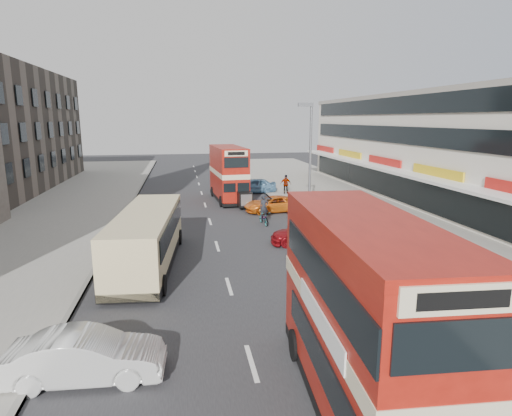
{
  "coord_description": "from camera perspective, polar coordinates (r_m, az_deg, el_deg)",
  "views": [
    {
      "loc": [
        -1.85,
        -9.28,
        7.11
      ],
      "look_at": [
        0.93,
        6.52,
        3.74
      ],
      "focal_mm": 29.89,
      "sensor_mm": 36.0,
      "label": 1
    }
  ],
  "objects": [
    {
      "name": "ground",
      "position": [
        11.83,
        1.15,
        -25.08
      ],
      "size": [
        160.0,
        160.0,
        0.0
      ],
      "primitive_type": "plane",
      "color": "#28282B",
      "rests_on": "ground"
    },
    {
      "name": "road_surface",
      "position": [
        30.18,
        -6.18,
        -1.83
      ],
      "size": [
        12.0,
        90.0,
        0.01
      ],
      "primitive_type": "cube",
      "color": "#28282B",
      "rests_on": "ground"
    },
    {
      "name": "pavement_right",
      "position": [
        33.14,
        14.99,
        -0.81
      ],
      "size": [
        12.0,
        90.0,
        0.15
      ],
      "primitive_type": "cube",
      "color": "gray",
      "rests_on": "ground"
    },
    {
      "name": "pavement_left",
      "position": [
        31.77,
        -28.33,
        -2.38
      ],
      "size": [
        12.0,
        90.0,
        0.15
      ],
      "primitive_type": "cube",
      "color": "gray",
      "rests_on": "ground"
    },
    {
      "name": "kerb_left",
      "position": [
        30.41,
        -17.73,
        -2.09
      ],
      "size": [
        0.2,
        90.0,
        0.16
      ],
      "primitive_type": "cube",
      "color": "gray",
      "rests_on": "ground"
    },
    {
      "name": "kerb_right",
      "position": [
        31.14,
        5.09,
        -1.24
      ],
      "size": [
        0.2,
        90.0,
        0.16
      ],
      "primitive_type": "cube",
      "color": "gray",
      "rests_on": "ground"
    },
    {
      "name": "commercial_row",
      "position": [
        38.2,
        25.06,
        7.13
      ],
      "size": [
        9.9,
        46.2,
        9.3
      ],
      "color": "beige",
      "rests_on": "ground"
    },
    {
      "name": "street_lamp",
      "position": [
        28.62,
        7.12,
        7.11
      ],
      "size": [
        1.0,
        0.2,
        8.12
      ],
      "color": "slate",
      "rests_on": "ground"
    },
    {
      "name": "bus_main",
      "position": [
        10.77,
        14.29,
        -13.93
      ],
      "size": [
        2.84,
        8.72,
        4.73
      ],
      "rotation": [
        0.0,
        0.0,
        3.08
      ],
      "color": "black",
      "rests_on": "ground"
    },
    {
      "name": "bus_second",
      "position": [
        37.5,
        -3.69,
        4.65
      ],
      "size": [
        2.83,
        8.39,
        4.59
      ],
      "rotation": [
        0.0,
        0.0,
        3.21
      ],
      "color": "black",
      "rests_on": "ground"
    },
    {
      "name": "coach",
      "position": [
        21.38,
        -14.36,
        -3.74
      ],
      "size": [
        3.27,
        9.77,
        2.54
      ],
      "rotation": [
        0.0,
        0.0,
        -0.09
      ],
      "color": "black",
      "rests_on": "ground"
    },
    {
      "name": "car_left_front",
      "position": [
        13.26,
        -21.78,
        -17.96
      ],
      "size": [
        4.32,
        1.72,
        1.4
      ],
      "primitive_type": "imported",
      "rotation": [
        0.0,
        0.0,
        1.51
      ],
      "color": "silver",
      "rests_on": "ground"
    },
    {
      "name": "car_right_a",
      "position": [
        24.74,
        7.05,
        -3.41
      ],
      "size": [
        4.57,
        2.34,
        1.27
      ],
      "primitive_type": "imported",
      "rotation": [
        0.0,
        0.0,
        -1.7
      ],
      "color": "maroon",
      "rests_on": "ground"
    },
    {
      "name": "car_right_b",
      "position": [
        33.04,
        2.25,
        0.52
      ],
      "size": [
        4.65,
        2.55,
        1.23
      ],
      "primitive_type": "imported",
      "rotation": [
        0.0,
        0.0,
        -1.45
      ],
      "color": "orange",
      "rests_on": "ground"
    },
    {
      "name": "car_right_c",
      "position": [
        41.45,
        -0.24,
        3.0
      ],
      "size": [
        4.33,
        1.89,
        1.45
      ],
      "primitive_type": "imported",
      "rotation": [
        0.0,
        0.0,
        -1.61
      ],
      "color": "#598BB2",
      "rests_on": "ground"
    },
    {
      "name": "pedestrian_near",
      "position": [
        25.43,
        13.09,
        -2.32
      ],
      "size": [
        0.77,
        0.73,
        1.73
      ],
      "primitive_type": "imported",
      "rotation": [
        0.0,
        0.0,
        3.79
      ],
      "color": "gray",
      "rests_on": "pavement_right"
    },
    {
      "name": "pedestrian_far",
      "position": [
        40.45,
        3.99,
        3.2
      ],
      "size": [
        1.1,
        0.58,
        1.78
      ],
      "primitive_type": "imported",
      "rotation": [
        0.0,
        0.0,
        -0.15
      ],
      "color": "gray",
      "rests_on": "pavement_right"
    },
    {
      "name": "cyclist",
      "position": [
        29.09,
        1.07,
        -0.9
      ],
      "size": [
        0.81,
        1.81,
        2.05
      ],
      "rotation": [
        0.0,
        0.0,
        0.12
      ],
      "color": "gray",
      "rests_on": "ground"
    }
  ]
}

